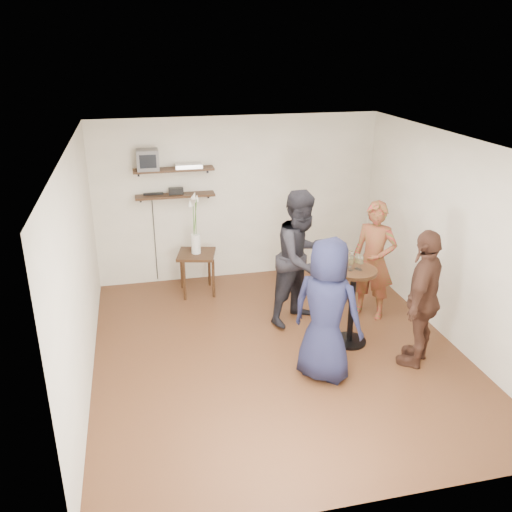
# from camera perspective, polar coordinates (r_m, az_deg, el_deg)

# --- Properties ---
(room) EXTENTS (4.58, 5.08, 2.68)m
(room) POSITION_cam_1_polar(r_m,az_deg,el_deg) (6.35, 2.46, 0.07)
(room) COLOR #482417
(room) RESTS_ON ground
(shelf_upper) EXTENTS (1.20, 0.25, 0.04)m
(shelf_upper) POSITION_cam_1_polar(r_m,az_deg,el_deg) (8.28, -8.66, 8.98)
(shelf_upper) COLOR black
(shelf_upper) RESTS_ON room
(shelf_lower) EXTENTS (1.20, 0.25, 0.04)m
(shelf_lower) POSITION_cam_1_polar(r_m,az_deg,el_deg) (8.37, -8.50, 6.31)
(shelf_lower) COLOR black
(shelf_lower) RESTS_ON room
(crt_monitor) EXTENTS (0.32, 0.30, 0.30)m
(crt_monitor) POSITION_cam_1_polar(r_m,az_deg,el_deg) (8.23, -11.35, 9.92)
(crt_monitor) COLOR #59595B
(crt_monitor) RESTS_ON shelf_upper
(dvd_deck) EXTENTS (0.40, 0.24, 0.06)m
(dvd_deck) POSITION_cam_1_polar(r_m,az_deg,el_deg) (8.29, -7.13, 9.41)
(dvd_deck) COLOR silver
(dvd_deck) RESTS_ON shelf_upper
(radio) EXTENTS (0.22, 0.10, 0.10)m
(radio) POSITION_cam_1_polar(r_m,az_deg,el_deg) (8.36, -8.42, 6.77)
(radio) COLOR black
(radio) RESTS_ON shelf_lower
(power_strip) EXTENTS (0.30, 0.05, 0.03)m
(power_strip) POSITION_cam_1_polar(r_m,az_deg,el_deg) (8.40, -10.76, 6.45)
(power_strip) COLOR black
(power_strip) RESTS_ON shelf_lower
(side_table) EXTENTS (0.66, 0.66, 0.65)m
(side_table) POSITION_cam_1_polar(r_m,az_deg,el_deg) (8.27, -6.27, -0.38)
(side_table) COLOR black
(side_table) RESTS_ON room
(vase_lilies) EXTENTS (0.19, 0.20, 0.98)m
(vase_lilies) POSITION_cam_1_polar(r_m,az_deg,el_deg) (8.12, -6.40, 2.34)
(vase_lilies) COLOR white
(vase_lilies) RESTS_ON side_table
(drinks_table) EXTENTS (0.56, 0.56, 1.03)m
(drinks_table) POSITION_cam_1_polar(r_m,az_deg,el_deg) (6.91, 10.11, -4.18)
(drinks_table) COLOR black
(drinks_table) RESTS_ON room
(wine_glass_fl) EXTENTS (0.06, 0.06, 0.19)m
(wine_glass_fl) POSITION_cam_1_polar(r_m,az_deg,el_deg) (6.67, 10.00, -0.50)
(wine_glass_fl) COLOR silver
(wine_glass_fl) RESTS_ON drinks_table
(wine_glass_fr) EXTENTS (0.06, 0.06, 0.18)m
(wine_glass_fr) POSITION_cam_1_polar(r_m,az_deg,el_deg) (6.70, 10.96, -0.47)
(wine_glass_fr) COLOR silver
(wine_glass_fr) RESTS_ON drinks_table
(wine_glass_bl) EXTENTS (0.07, 0.07, 0.22)m
(wine_glass_bl) POSITION_cam_1_polar(r_m,az_deg,el_deg) (6.74, 9.93, -0.03)
(wine_glass_bl) COLOR silver
(wine_glass_bl) RESTS_ON drinks_table
(wine_glass_br) EXTENTS (0.06, 0.06, 0.19)m
(wine_glass_br) POSITION_cam_1_polar(r_m,az_deg,el_deg) (6.73, 10.62, -0.32)
(wine_glass_br) COLOR silver
(wine_glass_br) RESTS_ON drinks_table
(person_plaid) EXTENTS (0.72, 0.70, 1.66)m
(person_plaid) POSITION_cam_1_polar(r_m,az_deg,el_deg) (7.60, 12.29, -0.48)
(person_plaid) COLOR red
(person_plaid) RESTS_ON room
(person_dark) EXTENTS (1.14, 1.07, 1.86)m
(person_dark) POSITION_cam_1_polar(r_m,az_deg,el_deg) (7.29, 4.83, -0.18)
(person_dark) COLOR black
(person_dark) RESTS_ON room
(person_navy) EXTENTS (0.98, 0.96, 1.69)m
(person_navy) POSITION_cam_1_polar(r_m,az_deg,el_deg) (6.10, 7.46, -5.72)
(person_navy) COLOR #161832
(person_navy) RESTS_ON room
(person_brown) EXTENTS (0.98, 1.00, 1.69)m
(person_brown) POSITION_cam_1_polar(r_m,az_deg,el_deg) (6.62, 17.18, -4.30)
(person_brown) COLOR #43271D
(person_brown) RESTS_ON room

